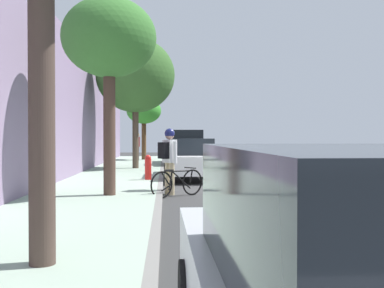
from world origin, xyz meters
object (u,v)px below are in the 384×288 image
object	(u,v)px
cyclist_with_backpack	(169,154)
street_tree_far_end	(109,40)
parked_sedan_white_second	(191,159)
street_tree_near_cyclist	(144,111)
fire_hydrant	(148,167)
parked_pickup_black_nearest	(184,149)
pedestrian_on_phone	(137,145)
bicycle_at_curb	(177,183)
street_tree_mid_block	(135,76)

from	to	relation	value
cyclist_with_backpack	street_tree_far_end	xyz separation A→B (m)	(1.48, 0.96, 2.86)
cyclist_with_backpack	parked_sedan_white_second	bearing A→B (deg)	-100.70
parked_sedan_white_second	street_tree_near_cyclist	distance (m)	13.07
parked_sedan_white_second	fire_hydrant	size ratio (longest dim) A/B	5.24
street_tree_far_end	parked_sedan_white_second	bearing A→B (deg)	-112.94
parked_pickup_black_nearest	fire_hydrant	world-z (taller)	parked_pickup_black_nearest
pedestrian_on_phone	fire_hydrant	distance (m)	12.88
parked_pickup_black_nearest	parked_sedan_white_second	xyz separation A→B (m)	(0.09, 7.99, -0.15)
bicycle_at_curb	street_tree_far_end	size ratio (longest dim) A/B	0.29
parked_sedan_white_second	street_tree_near_cyclist	size ratio (longest dim) A/B	1.10
cyclist_with_backpack	parked_pickup_black_nearest	bearing A→B (deg)	-94.34
parked_sedan_white_second	cyclist_with_backpack	size ratio (longest dim) A/B	2.44
street_tree_near_cyclist	street_tree_mid_block	bearing A→B (deg)	90.00
bicycle_at_curb	street_tree_mid_block	bearing A→B (deg)	-79.73
fire_hydrant	parked_pickup_black_nearest	bearing A→B (deg)	-99.77
street_tree_mid_block	pedestrian_on_phone	bearing A→B (deg)	-87.18
parked_pickup_black_nearest	pedestrian_on_phone	distance (m)	4.35
cyclist_with_backpack	street_tree_near_cyclist	xyz separation A→B (m)	(1.48, -17.18, 2.12)
street_tree_mid_block	fire_hydrant	world-z (taller)	street_tree_mid_block
street_tree_far_end	fire_hydrant	distance (m)	5.36
parked_pickup_black_nearest	bicycle_at_curb	distance (m)	13.02
cyclist_with_backpack	street_tree_mid_block	bearing A→B (deg)	-80.60
bicycle_at_curb	street_tree_near_cyclist	xyz separation A→B (m)	(1.70, -17.62, 2.86)
parked_pickup_black_nearest	parked_sedan_white_second	world-z (taller)	parked_pickup_black_nearest
street_tree_mid_block	pedestrian_on_phone	size ratio (longest dim) A/B	3.54
street_tree_far_end	pedestrian_on_phone	world-z (taller)	street_tree_far_end
bicycle_at_curb	pedestrian_on_phone	size ratio (longest dim) A/B	0.82
bicycle_at_curb	cyclist_with_backpack	world-z (taller)	cyclist_with_backpack
cyclist_with_backpack	street_tree_mid_block	world-z (taller)	street_tree_mid_block
parked_pickup_black_nearest	street_tree_mid_block	distance (m)	5.61
street_tree_near_cyclist	street_tree_mid_block	xyz separation A→B (m)	(-0.00, 8.25, 1.19)
parked_pickup_black_nearest	bicycle_at_curb	bearing A→B (deg)	86.77
street_tree_far_end	fire_hydrant	xyz separation A→B (m)	(-0.80, -4.05, -3.42)
parked_pickup_black_nearest	parked_sedan_white_second	bearing A→B (deg)	89.35
street_tree_near_cyclist	street_tree_far_end	bearing A→B (deg)	90.00
parked_pickup_black_nearest	bicycle_at_curb	xyz separation A→B (m)	(0.73, 12.99, -0.53)
cyclist_with_backpack	fire_hydrant	xyz separation A→B (m)	(0.68, -3.09, -0.56)
bicycle_at_curb	parked_sedan_white_second	bearing A→B (deg)	-97.33
pedestrian_on_phone	cyclist_with_backpack	bearing A→B (deg)	96.53
bicycle_at_curb	street_tree_near_cyclist	size ratio (longest dim) A/B	0.35
street_tree_near_cyclist	street_tree_far_end	xyz separation A→B (m)	(0.00, 18.15, 0.74)
street_tree_near_cyclist	street_tree_far_end	size ratio (longest dim) A/B	0.82
street_tree_near_cyclist	parked_pickup_black_nearest	bearing A→B (deg)	117.71
street_tree_mid_block	street_tree_far_end	world-z (taller)	street_tree_mid_block
street_tree_far_end	pedestrian_on_phone	distance (m)	17.11
bicycle_at_curb	parked_pickup_black_nearest	bearing A→B (deg)	-93.23
parked_pickup_black_nearest	bicycle_at_curb	size ratio (longest dim) A/B	3.83
parked_pickup_black_nearest	street_tree_far_end	size ratio (longest dim) A/B	1.10
bicycle_at_curb	cyclist_with_backpack	distance (m)	0.89
parked_sedan_white_second	pedestrian_on_phone	distance (m)	11.65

